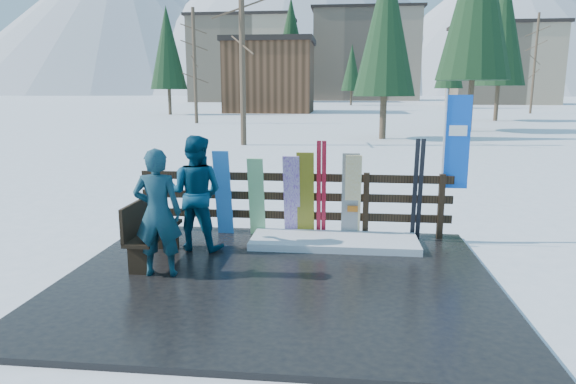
# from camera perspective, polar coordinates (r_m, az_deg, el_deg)

# --- Properties ---
(ground) EXTENTS (700.00, 700.00, 0.00)m
(ground) POSITION_cam_1_polar(r_m,az_deg,el_deg) (7.34, -1.15, -9.98)
(ground) COLOR white
(ground) RESTS_ON ground
(deck) EXTENTS (6.00, 5.00, 0.08)m
(deck) POSITION_cam_1_polar(r_m,az_deg,el_deg) (7.33, -1.16, -9.69)
(deck) COLOR black
(deck) RESTS_ON ground
(fence) EXTENTS (5.60, 0.10, 1.15)m
(fence) POSITION_cam_1_polar(r_m,az_deg,el_deg) (9.23, 0.57, -0.74)
(fence) COLOR black
(fence) RESTS_ON deck
(snow_patch) EXTENTS (2.81, 1.00, 0.12)m
(snow_patch) POSITION_cam_1_polar(r_m,az_deg,el_deg) (8.76, 5.14, -5.50)
(snow_patch) COLOR white
(snow_patch) RESTS_ON deck
(bench) EXTENTS (0.41, 1.50, 0.97)m
(bench) POSITION_cam_1_polar(r_m,az_deg,el_deg) (8.11, -15.13, -3.89)
(bench) COLOR black
(bench) RESTS_ON deck
(snowboard_0) EXTENTS (0.29, 0.33, 1.55)m
(snowboard_0) POSITION_cam_1_polar(r_m,az_deg,el_deg) (9.19, -7.22, -0.14)
(snowboard_0) COLOR #2E7DDC
(snowboard_0) RESTS_ON deck
(snowboard_1) EXTENTS (0.28, 0.31, 1.43)m
(snowboard_1) POSITION_cam_1_polar(r_m,az_deg,el_deg) (9.09, -3.52, -0.61)
(snowboard_1) COLOR silver
(snowboard_1) RESTS_ON deck
(snowboard_2) EXTENTS (0.30, 0.35, 1.55)m
(snowboard_2) POSITION_cam_1_polar(r_m,az_deg,el_deg) (8.97, 1.96, -0.36)
(snowboard_2) COLOR yellow
(snowboard_2) RESTS_ON deck
(snowboard_3) EXTENTS (0.29, 0.39, 1.48)m
(snowboard_3) POSITION_cam_1_polar(r_m,az_deg,el_deg) (9.00, 0.42, -0.53)
(snowboard_3) COLOR silver
(snowboard_3) RESTS_ON deck
(snowboard_4) EXTENTS (0.29, 0.27, 1.54)m
(snowboard_4) POSITION_cam_1_polar(r_m,az_deg,el_deg) (8.95, 6.91, -0.49)
(snowboard_4) COLOR black
(snowboard_4) RESTS_ON deck
(snowboard_5) EXTENTS (0.27, 0.33, 1.51)m
(snowboard_5) POSITION_cam_1_polar(r_m,az_deg,el_deg) (8.95, 7.22, -0.59)
(snowboard_5) COLOR white
(snowboard_5) RESTS_ON deck
(ski_pair_a) EXTENTS (0.16, 0.24, 1.73)m
(ski_pair_a) POSITION_cam_1_polar(r_m,az_deg,el_deg) (9.01, 3.72, 0.28)
(ski_pair_a) COLOR #AC1527
(ski_pair_a) RESTS_ON deck
(ski_pair_b) EXTENTS (0.17, 0.22, 1.78)m
(ski_pair_b) POSITION_cam_1_polar(r_m,az_deg,el_deg) (9.08, 14.20, 0.21)
(ski_pair_b) COLOR black
(ski_pair_b) RESTS_ON deck
(rental_flag) EXTENTS (0.45, 0.04, 2.60)m
(rental_flag) POSITION_cam_1_polar(r_m,az_deg,el_deg) (9.28, 17.94, 4.70)
(rental_flag) COLOR silver
(rental_flag) RESTS_ON deck
(person_front) EXTENTS (0.71, 0.51, 1.81)m
(person_front) POSITION_cam_1_polar(r_m,az_deg,el_deg) (7.36, -14.28, -2.25)
(person_front) COLOR #184C4F
(person_front) RESTS_ON deck
(person_back) EXTENTS (1.00, 0.83, 1.87)m
(person_back) POSITION_cam_1_polar(r_m,az_deg,el_deg) (8.47, -10.20, -0.10)
(person_back) COLOR #083652
(person_back) RESTS_ON deck
(resort_buildings) EXTENTS (73.00, 87.60, 22.60)m
(resort_buildings) POSITION_cam_1_polar(r_m,az_deg,el_deg) (122.40, 6.47, 14.57)
(resort_buildings) COLOR tan
(resort_buildings) RESTS_ON ground
(trees) EXTENTS (42.10, 68.92, 13.34)m
(trees) POSITION_cam_1_polar(r_m,az_deg,el_deg) (56.81, 8.85, 14.49)
(trees) COLOR #382B1E
(trees) RESTS_ON ground
(mountains) EXTENTS (520.00, 260.00, 120.00)m
(mountains) POSITION_cam_1_polar(r_m,az_deg,el_deg) (338.74, 4.47, 19.33)
(mountains) COLOR white
(mountains) RESTS_ON ground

